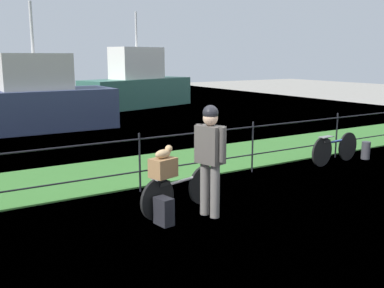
% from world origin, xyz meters
% --- Properties ---
extents(ground_plane, '(60.00, 60.00, 0.00)m').
position_xyz_m(ground_plane, '(0.00, 0.00, 0.00)').
color(ground_plane, gray).
extents(grass_strip, '(27.00, 2.40, 0.03)m').
position_xyz_m(grass_strip, '(0.00, 3.33, 0.01)').
color(grass_strip, '#38702D').
rests_on(grass_strip, ground).
extents(harbor_water, '(30.00, 30.00, 0.00)m').
position_xyz_m(harbor_water, '(0.00, 11.67, 0.00)').
color(harbor_water, slate).
rests_on(harbor_water, ground).
extents(iron_fence, '(18.04, 0.04, 1.06)m').
position_xyz_m(iron_fence, '(0.00, 1.94, 0.62)').
color(iron_fence, black).
rests_on(iron_fence, ground).
extents(bicycle_main, '(1.59, 0.46, 0.63)m').
position_xyz_m(bicycle_main, '(-1.21, 0.66, 0.34)').
color(bicycle_main, black).
rests_on(bicycle_main, ground).
extents(wooden_crate, '(0.42, 0.35, 0.28)m').
position_xyz_m(wooden_crate, '(-1.56, 0.56, 0.77)').
color(wooden_crate, olive).
rests_on(wooden_crate, bicycle_main).
extents(terrier_dog, '(0.32, 0.21, 0.18)m').
position_xyz_m(terrier_dog, '(-1.54, 0.57, 0.99)').
color(terrier_dog, tan).
rests_on(terrier_dog, wooden_crate).
extents(cyclist_person, '(0.35, 0.53, 1.68)m').
position_xyz_m(cyclist_person, '(-0.93, 0.27, 1.00)').
color(cyclist_person, slate).
rests_on(cyclist_person, ground).
extents(backpack_on_paving, '(0.22, 0.30, 0.40)m').
position_xyz_m(backpack_on_paving, '(-1.69, 0.32, 0.20)').
color(backpack_on_paving, black).
rests_on(backpack_on_paving, ground).
extents(mooring_bollard, '(0.20, 0.20, 0.41)m').
position_xyz_m(mooring_bollard, '(4.31, 1.44, 0.21)').
color(mooring_bollard, '#38383D').
rests_on(mooring_bollard, ground).
extents(bicycle_parked, '(1.61, 0.23, 0.65)m').
position_xyz_m(bicycle_parked, '(3.34, 1.54, 0.35)').
color(bicycle_parked, black).
rests_on(bicycle_parked, ground).
extents(moored_boat_near, '(4.90, 2.15, 4.07)m').
position_xyz_m(moored_boat_near, '(-1.14, 9.91, 0.92)').
color(moored_boat_near, '#2D3856').
rests_on(moored_boat_near, ground).
extents(moored_boat_mid, '(5.92, 3.29, 4.38)m').
position_xyz_m(moored_boat_mid, '(4.50, 14.21, 1.02)').
color(moored_boat_mid, '#336656').
rests_on(moored_boat_mid, ground).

